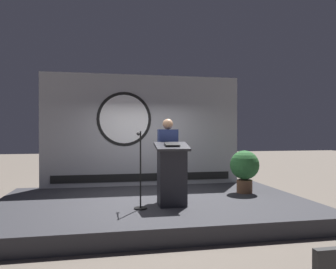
{
  "coord_description": "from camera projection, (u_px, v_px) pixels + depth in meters",
  "views": [
    {
      "loc": [
        -0.95,
        -6.52,
        1.71
      ],
      "look_at": [
        0.27,
        -0.18,
        1.67
      ],
      "focal_mm": 33.72,
      "sensor_mm": 36.0,
      "label": 1
    }
  ],
  "objects": [
    {
      "name": "stage_platform",
      "position": [
        154.0,
        207.0,
        6.59
      ],
      "size": [
        6.4,
        4.0,
        0.3
      ],
      "primitive_type": "cube",
      "color": "#333338",
      "rests_on": "ground"
    },
    {
      "name": "ground_plane",
      "position": [
        154.0,
        214.0,
        6.59
      ],
      "size": [
        40.0,
        40.0,
        0.0
      ],
      "primitive_type": "plane",
      "color": "#6B6056"
    },
    {
      "name": "speaker_person",
      "position": [
        168.0,
        159.0,
        6.54
      ],
      "size": [
        0.4,
        0.26,
        1.69
      ],
      "color": "black",
      "rests_on": "stage_platform"
    },
    {
      "name": "potted_plant",
      "position": [
        245.0,
        167.0,
        7.35
      ],
      "size": [
        0.68,
        0.68,
        0.99
      ],
      "color": "brown",
      "rests_on": "stage_platform"
    },
    {
      "name": "microphone_stand",
      "position": [
        140.0,
        181.0,
        5.86
      ],
      "size": [
        0.24,
        0.58,
        1.43
      ],
      "color": "black",
      "rests_on": "stage_platform"
    },
    {
      "name": "podium",
      "position": [
        172.0,
        175.0,
        6.06
      ],
      "size": [
        0.64,
        0.5,
        1.22
      ],
      "color": "#26262B",
      "rests_on": "stage_platform"
    },
    {
      "name": "banner_display",
      "position": [
        143.0,
        130.0,
        8.39
      ],
      "size": [
        5.26,
        0.12,
        2.93
      ],
      "color": "#9E9EA3",
      "rests_on": "stage_platform"
    }
  ]
}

